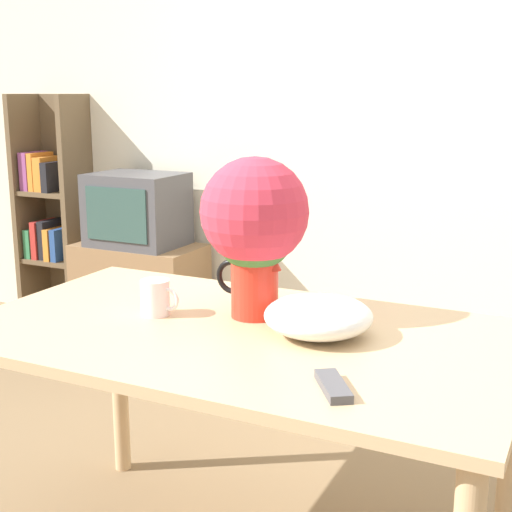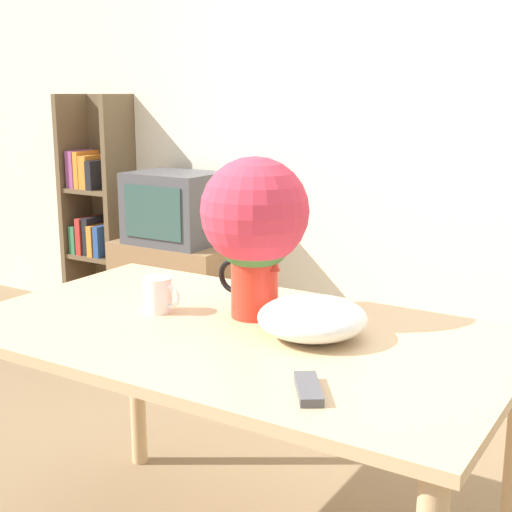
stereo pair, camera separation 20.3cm
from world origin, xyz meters
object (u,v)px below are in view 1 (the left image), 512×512
Objects in this scene: white_bowl at (318,316)px; tv_set at (137,210)px; coffee_mug at (156,298)px; flower_vase at (255,223)px.

tv_set reaches higher than white_bowl.
tv_set is at bearing 126.91° from coffee_mug.
coffee_mug is 0.49m from white_bowl.
flower_vase is 0.93× the size of tv_set.
white_bowl is at bearing -42.50° from tv_set.
coffee_mug is 0.42× the size of white_bowl.
white_bowl is at bearing 4.81° from coffee_mug.
tv_set is at bearing 137.50° from white_bowl.
white_bowl reaches higher than coffee_mug.
flower_vase is 0.33m from white_bowl.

